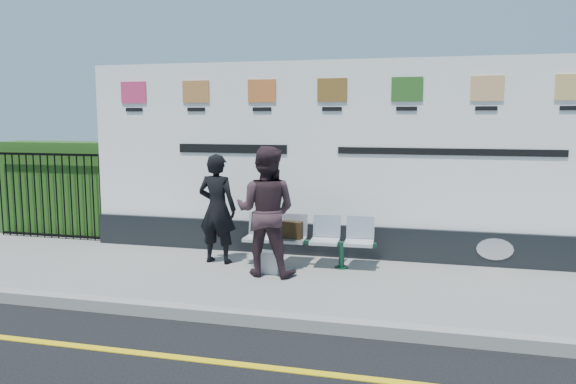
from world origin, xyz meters
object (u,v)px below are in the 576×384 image
at_px(billboard, 332,173).
at_px(bench, 308,253).
at_px(woman_left, 217,209).
at_px(woman_right, 266,211).

relative_size(billboard, bench, 4.28).
bearing_deg(woman_left, bench, -169.48).
relative_size(woman_left, woman_right, 0.92).
height_order(billboard, woman_left, billboard).
bearing_deg(billboard, woman_left, -150.95).
distance_m(billboard, bench, 1.35).
bearing_deg(woman_left, woman_right, 159.15).
height_order(bench, woman_left, woman_left).
bearing_deg(bench, woman_left, -177.40).
bearing_deg(woman_right, billboard, -116.19).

